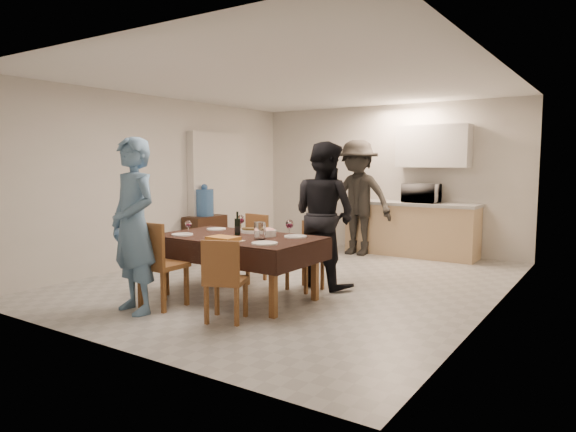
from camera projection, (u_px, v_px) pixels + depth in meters
name	position (u px, v px, depth m)	size (l,w,h in m)	color
floor	(297.00, 280.00, 6.90)	(5.00, 6.00, 0.02)	#A7A6A2
ceiling	(297.00, 83.00, 6.63)	(5.00, 6.00, 0.02)	white
wall_back	(386.00, 178.00, 9.26)	(5.00, 0.02, 2.60)	beige
wall_front	(104.00, 196.00, 4.28)	(5.00, 0.02, 2.60)	beige
wall_left	(164.00, 180.00, 8.14)	(0.02, 6.00, 2.60)	beige
wall_right	(497.00, 189.00, 5.39)	(0.02, 6.00, 2.60)	beige
stub_partition	(219.00, 192.00, 9.12)	(0.15, 1.40, 2.10)	beige
kitchen_base_cabinet	(411.00, 230.00, 8.75)	(2.20, 0.60, 0.86)	tan
kitchen_worktop	(411.00, 204.00, 8.70)	(2.24, 0.64, 0.05)	#9E9E9A
upper_cabinet	(433.00, 146.00, 8.55)	(1.20, 0.34, 0.70)	silver
dining_table	(238.00, 239.00, 5.96)	(1.89, 1.12, 0.73)	black
chair_near_left	(156.00, 256.00, 5.52)	(0.44, 0.44, 0.51)	brown
chair_near_right	(221.00, 272.00, 5.04)	(0.50, 0.51, 0.45)	brown
chair_far_left	(244.00, 242.00, 6.78)	(0.45, 0.45, 0.48)	brown
chair_far_right	(301.00, 250.00, 6.29)	(0.44, 0.45, 0.46)	brown
console	(205.00, 236.00, 8.69)	(0.37, 0.74, 0.68)	black
water_jug	(205.00, 203.00, 8.63)	(0.30, 0.30, 0.45)	#4073B6
wine_bottle	(237.00, 223.00, 6.01)	(0.07, 0.07, 0.28)	black
water_pitcher	(260.00, 231.00, 5.71)	(0.12, 0.12, 0.19)	white
savoury_tart	(223.00, 239.00, 5.58)	(0.38, 0.29, 0.05)	gold
salad_bowl	(268.00, 233.00, 5.94)	(0.19, 0.19, 0.07)	white
mushroom_dish	(250.00, 231.00, 6.21)	(0.22, 0.22, 0.04)	white
wine_glass_a	(188.00, 228.00, 6.04)	(0.08, 0.08, 0.17)	white
wine_glass_b	(289.00, 228.00, 5.85)	(0.09, 0.09, 0.20)	white
wine_glass_c	(241.00, 223.00, 6.30)	(0.09, 0.09, 0.21)	white
plate_near_left	(182.00, 234.00, 6.04)	(0.25, 0.25, 0.01)	white
plate_near_right	(265.00, 243.00, 5.38)	(0.28, 0.28, 0.02)	white
plate_far_left	(216.00, 229.00, 6.53)	(0.24, 0.24, 0.01)	white
plate_far_right	(296.00, 236.00, 5.87)	(0.26, 0.26, 0.02)	white
microwave	(422.00, 193.00, 8.59)	(0.58, 0.39, 0.32)	silver
person_near	(134.00, 226.00, 5.37)	(0.67, 0.44, 1.85)	#567C9F
person_far	(324.00, 215.00, 6.51)	(0.89, 0.70, 1.84)	black
person_kitchen	(357.00, 198.00, 8.76)	(1.27, 0.73, 1.96)	black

